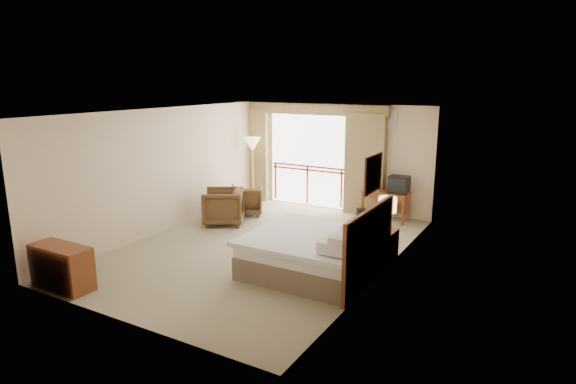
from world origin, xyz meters
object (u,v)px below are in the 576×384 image
Objects in this scene: side_table at (238,200)px; dresser at (62,267)px; wastebasket at (361,214)px; armchair_far at (247,214)px; armchair_near at (224,224)px; bed at (316,252)px; desk at (386,197)px; floor_lamp at (252,147)px; tv at (399,185)px; table_lamp at (387,205)px; nightstand at (385,244)px.

side_table is 4.86m from dresser.
wastebasket is 0.36× the size of armchair_far.
armchair_near reaches higher than wastebasket.
desk is at bearing 90.10° from bed.
dresser is (0.37, -6.03, -1.19)m from floor_lamp.
tv is at bearing 57.10° from dresser.
table_lamp reaches higher than side_table.
desk is at bearing 59.41° from dresser.
bed is 4.16m from dresser.
bed reaches higher than dresser.
dresser reaches higher than nightstand.
tv is (0.30, -0.05, 0.35)m from desk.
table_lamp reaches higher than armchair_far.
wastebasket is 0.49× the size of side_table.
bed is at bearing 35.18° from dresser.
armchair_near is 0.50× the size of floor_lamp.
table_lamp reaches higher than desk.
bed is at bearing -43.46° from floor_lamp.
armchair_far is (-2.68, -0.91, -0.14)m from wastebasket.
side_table is (-0.10, 0.72, 0.40)m from armchair_near.
bed reaches higher than armchair_far.
tv is at bearing 20.82° from wastebasket.
nightstand is 2.58m from tv.
desk is at bearing 169.68° from armchair_far.
side_table is 0.54× the size of dresser.
desk is (-0.82, 2.51, 0.27)m from nightstand.
desk is 2.40× the size of tv.
nightstand is 5.60m from dresser.
armchair_near is at bearing -145.09° from wastebasket.
floor_lamp reaches higher than wastebasket.
side_table is at bearing -73.46° from floor_lamp.
wastebasket is at bearing 124.17° from nightstand.
table_lamp reaches higher than dresser.
armchair_near is at bearing -156.29° from tv.
wastebasket is 2.83m from armchair_far.
armchair_far is 0.44× the size of floor_lamp.
tv is 0.25× the size of floor_lamp.
side_table is at bearing 166.81° from table_lamp.
side_table is at bearing 38.32° from armchair_far.
bed is 3.54m from armchair_near.
armchair_far is at bearing -65.12° from floor_lamp.
desk is 0.47m from tv.
bed is 5.12m from floor_lamp.
tv is at bearing 104.69° from nightstand.
desk is 7.14m from dresser.
nightstand is 4.00m from armchair_near.
table_lamp is at bearing 92.78° from nightstand.
desk is at bearing 5.23° from floor_lamp.
tv reaches higher than wastebasket.
side_table is at bearing 86.62° from dresser.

